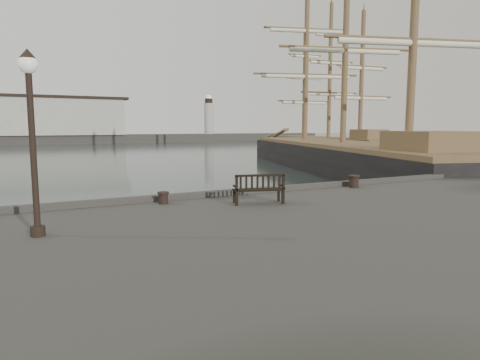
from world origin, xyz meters
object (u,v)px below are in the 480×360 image
object	(u,v)px
bench	(259,194)
tall_ship_far	(328,150)
lamp_post	(31,118)
bollard_right	(354,181)
bollard_left	(163,198)
tall_ship_main	(342,163)

from	to	relation	value
bench	tall_ship_far	bearing A→B (deg)	64.09
lamp_post	tall_ship_far	distance (m)	52.31
bollard_right	tall_ship_far	xyz separation A→B (m)	(26.44, 33.98, -1.07)
bench	lamp_post	size ratio (longest dim) A/B	0.42
tall_ship_far	lamp_post	bearing A→B (deg)	-128.44
bollard_left	tall_ship_main	size ratio (longest dim) A/B	0.01
bollard_left	tall_ship_main	bearing A→B (deg)	38.09
tall_ship_main	bollard_left	bearing A→B (deg)	-124.50
bollard_right	lamp_post	xyz separation A→B (m)	(-10.95, -2.46, 2.23)
tall_ship_main	tall_ship_far	size ratio (longest dim) A/B	1.45
bollard_left	lamp_post	world-z (taller)	lamp_post
bench	lamp_post	bearing A→B (deg)	-153.26
bench	tall_ship_far	distance (m)	47.20
bollard_left	bollard_right	xyz separation A→B (m)	(7.44, 0.00, 0.06)
bench	tall_ship_main	bearing A→B (deg)	59.43
bench	bollard_left	distance (m)	2.85
bollard_left	tall_ship_main	distance (m)	27.39
tall_ship_main	tall_ship_far	world-z (taller)	tall_ship_main
bench	tall_ship_far	size ratio (longest dim) A/B	0.06
bollard_left	tall_ship_main	world-z (taller)	tall_ship_main
bollard_right	bench	bearing A→B (deg)	-165.33
bench	lamp_post	xyz separation A→B (m)	(-6.04, -1.18, 2.19)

